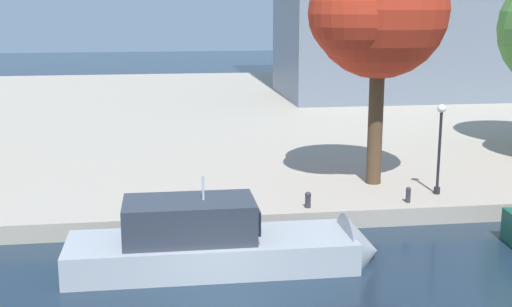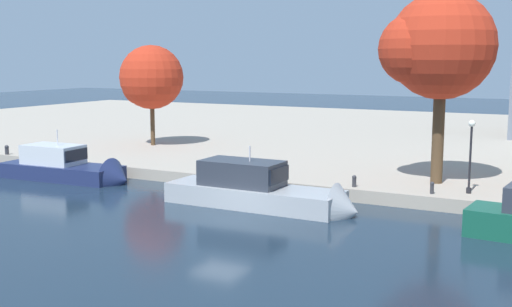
# 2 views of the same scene
# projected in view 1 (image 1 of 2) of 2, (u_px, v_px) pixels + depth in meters

# --- Properties ---
(dock_promenade) EXTENTS (120.00, 55.00, 0.74)m
(dock_promenade) POSITION_uv_depth(u_px,v_px,m) (182.00, 114.00, 53.11)
(dock_promenade) COLOR #A39989
(dock_promenade) RESTS_ON ground_plane
(motor_yacht_1) EXTENTS (10.73, 2.94, 4.31)m
(motor_yacht_1) POSITION_uv_depth(u_px,v_px,m) (229.00, 249.00, 23.32)
(motor_yacht_1) COLOR #9EA3A8
(motor_yacht_1) RESTS_ON ground_plane
(mooring_bollard_1) EXTENTS (0.26, 0.26, 0.67)m
(mooring_bollard_1) POSITION_uv_depth(u_px,v_px,m) (308.00, 199.00, 27.63)
(mooring_bollard_1) COLOR #2D2D33
(mooring_bollard_1) RESTS_ON dock_promenade
(mooring_bollard_2) EXTENTS (0.22, 0.22, 0.66)m
(mooring_bollard_2) POSITION_uv_depth(u_px,v_px,m) (408.00, 194.00, 28.35)
(mooring_bollard_2) COLOR #2D2D33
(mooring_bollard_2) RESTS_ON dock_promenade
(lamp_post) EXTENTS (0.37, 0.37, 3.93)m
(lamp_post) POSITION_uv_depth(u_px,v_px,m) (440.00, 142.00, 29.20)
(lamp_post) COLOR black
(lamp_post) RESTS_ON dock_promenade
(tree_2) EXTENTS (6.37, 6.05, 10.86)m
(tree_2) POSITION_uv_depth(u_px,v_px,m) (376.00, 11.00, 29.70)
(tree_2) COLOR #4C3823
(tree_2) RESTS_ON dock_promenade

